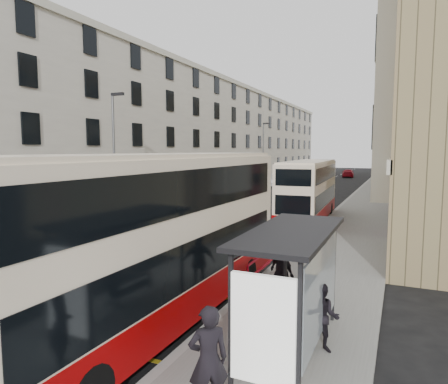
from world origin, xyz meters
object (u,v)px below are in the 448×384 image
at_px(pedestrian_far, 282,273).
at_px(car_silver, 301,173).
at_px(white_van, 272,180).
at_px(street_lamp_near, 115,149).
at_px(double_decker_rear, 309,191).
at_px(pedestrian_near, 208,360).
at_px(double_decker_front, 154,240).
at_px(car_red, 348,173).
at_px(car_dark, 315,171).
at_px(street_lamp_far, 264,150).
at_px(bus_shelter, 293,267).
at_px(pedestrian_mid, 322,318).

xyz_separation_m(pedestrian_far, car_silver, (-12.51, 56.40, -0.28)).
distance_m(pedestrian_far, white_van, 40.19).
relative_size(white_van, car_silver, 1.22).
height_order(street_lamp_near, double_decker_rear, street_lamp_near).
relative_size(pedestrian_near, pedestrian_far, 1.05).
distance_m(double_decker_front, white_van, 41.87).
xyz_separation_m(street_lamp_near, double_decker_front, (10.94, -11.98, -2.35)).
distance_m(street_lamp_near, double_decker_front, 16.39).
bearing_deg(car_red, double_decker_rear, 86.90).
relative_size(car_dark, car_red, 0.99).
bearing_deg(car_silver, street_lamp_far, -73.86).
xyz_separation_m(double_decker_front, car_red, (-2.50, 62.24, -1.63)).
xyz_separation_m(double_decker_rear, car_red, (-2.91, 45.38, -1.33)).
bearing_deg(double_decker_rear, double_decker_front, -93.76).
bearing_deg(pedestrian_near, bus_shelter, -147.89).
bearing_deg(street_lamp_far, double_decker_front, -75.39).
relative_size(pedestrian_near, car_silver, 0.42).
xyz_separation_m(double_decker_rear, pedestrian_mid, (3.88, -16.74, -1.08)).
xyz_separation_m(pedestrian_near, car_silver, (-12.72, 61.64, -0.32)).
relative_size(street_lamp_near, street_lamp_far, 1.00).
bearing_deg(car_silver, white_van, -68.73).
xyz_separation_m(double_decker_front, car_silver, (-9.79, 58.86, -1.51)).
xyz_separation_m(double_decker_rear, white_van, (-9.81, 23.92, -1.22)).
height_order(bus_shelter, car_red, bus_shelter).
xyz_separation_m(bus_shelter, double_decker_front, (-3.75, 0.41, 0.15)).
height_order(street_lamp_near, street_lamp_far, same).
xyz_separation_m(street_lamp_far, car_silver, (1.15, 16.88, -3.86)).
bearing_deg(pedestrian_near, pedestrian_mid, -153.87).
height_order(pedestrian_mid, car_silver, pedestrian_mid).
bearing_deg(street_lamp_near, car_red, 80.46).
relative_size(pedestrian_far, white_van, 0.32).
bearing_deg(car_silver, car_dark, 105.28).
height_order(double_decker_front, pedestrian_mid, double_decker_front).
height_order(street_lamp_near, pedestrian_near, street_lamp_near).
relative_size(pedestrian_mid, car_red, 0.34).
distance_m(white_van, car_dark, 26.82).
xyz_separation_m(car_dark, car_red, (6.57, -5.35, -0.08)).
relative_size(white_van, car_dark, 1.24).
distance_m(street_lamp_near, car_red, 51.12).
relative_size(double_decker_rear, car_red, 2.18).
xyz_separation_m(bus_shelter, car_silver, (-13.54, 59.27, -1.36)).
bearing_deg(pedestrian_near, double_decker_front, -82.20).
distance_m(pedestrian_mid, pedestrian_far, 2.83).
height_order(bus_shelter, pedestrian_near, bus_shelter).
xyz_separation_m(bus_shelter, pedestrian_mid, (0.54, 0.53, -1.22)).
relative_size(street_lamp_near, pedestrian_mid, 5.23).
xyz_separation_m(street_lamp_far, double_decker_rear, (11.35, -25.13, -2.65)).
distance_m(double_decker_rear, pedestrian_near, 19.81).
relative_size(street_lamp_near, white_van, 1.44).
height_order(pedestrian_near, white_van, pedestrian_near).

